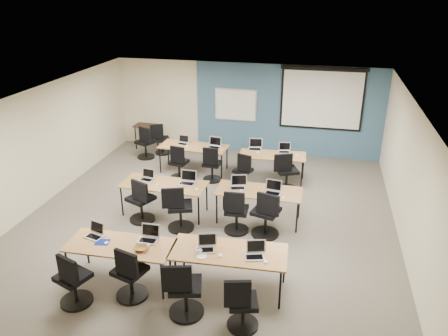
% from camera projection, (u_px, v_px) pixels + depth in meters
% --- Properties ---
extents(floor, '(8.00, 9.00, 0.02)m').
position_uv_depth(floor, '(208.00, 221.00, 9.59)').
color(floor, '#6B6354').
rests_on(floor, ground).
extents(ceiling, '(8.00, 9.00, 0.02)m').
position_uv_depth(ceiling, '(206.00, 101.00, 8.53)').
color(ceiling, white).
rests_on(ceiling, ground).
extents(wall_back, '(8.00, 0.04, 2.70)m').
position_uv_depth(wall_back, '(246.00, 108.00, 13.10)').
color(wall_back, beige).
rests_on(wall_back, ground).
extents(wall_front, '(8.00, 0.04, 2.70)m').
position_uv_depth(wall_front, '(105.00, 310.00, 5.03)').
color(wall_front, beige).
rests_on(wall_front, ground).
extents(wall_left, '(0.04, 9.00, 2.70)m').
position_uv_depth(wall_left, '(37.00, 149.00, 9.90)').
color(wall_left, beige).
rests_on(wall_left, ground).
extents(wall_right, '(0.04, 9.00, 2.70)m').
position_uv_depth(wall_right, '(411.00, 183.00, 8.23)').
color(wall_right, beige).
rests_on(wall_right, ground).
extents(blue_accent_panel, '(5.50, 0.04, 2.70)m').
position_uv_depth(blue_accent_panel, '(288.00, 111.00, 12.81)').
color(blue_accent_panel, '#3D5977').
rests_on(blue_accent_panel, wall_back).
extents(whiteboard, '(1.28, 0.03, 0.98)m').
position_uv_depth(whiteboard, '(236.00, 105.00, 13.05)').
color(whiteboard, silver).
rests_on(whiteboard, wall_back).
extents(projector_screen, '(2.40, 0.10, 1.82)m').
position_uv_depth(projector_screen, '(322.00, 95.00, 12.35)').
color(projector_screen, black).
rests_on(projector_screen, wall_back).
extents(training_table_front_left, '(1.83, 0.76, 0.73)m').
position_uv_depth(training_table_front_left, '(120.00, 247.00, 7.44)').
color(training_table_front_left, olive).
rests_on(training_table_front_left, floor).
extents(training_table_front_right, '(1.94, 0.81, 0.73)m').
position_uv_depth(training_table_front_right, '(229.00, 253.00, 7.25)').
color(training_table_front_right, '#935731').
rests_on(training_table_front_right, floor).
extents(training_table_mid_left, '(1.89, 0.79, 0.73)m').
position_uv_depth(training_table_mid_left, '(164.00, 185.00, 9.67)').
color(training_table_mid_left, olive).
rests_on(training_table_mid_left, floor).
extents(training_table_mid_right, '(1.83, 0.76, 0.73)m').
position_uv_depth(training_table_mid_right, '(259.00, 192.00, 9.35)').
color(training_table_mid_right, olive).
rests_on(training_table_mid_right, floor).
extents(training_table_back_left, '(1.85, 0.77, 0.73)m').
position_uv_depth(training_table_back_left, '(193.00, 148.00, 11.88)').
color(training_table_back_left, '#9D6B3D').
rests_on(training_table_back_left, floor).
extents(training_table_back_right, '(1.71, 0.71, 0.73)m').
position_uv_depth(training_table_back_right, '(272.00, 156.00, 11.29)').
color(training_table_back_right, brown).
rests_on(training_table_back_right, floor).
extents(laptop_0, '(0.31, 0.26, 0.23)m').
position_uv_depth(laptop_0, '(95.00, 233.00, 7.64)').
color(laptop_0, '#A3A3AA').
rests_on(laptop_0, training_table_front_left).
extents(mouse_0, '(0.06, 0.10, 0.03)m').
position_uv_depth(mouse_0, '(106.00, 243.00, 7.44)').
color(mouse_0, white).
rests_on(mouse_0, training_table_front_left).
extents(task_chair_0, '(0.55, 0.53, 1.01)m').
position_uv_depth(task_chair_0, '(73.00, 283.00, 6.95)').
color(task_chair_0, black).
rests_on(task_chair_0, floor).
extents(laptop_1, '(0.33, 0.28, 0.25)m').
position_uv_depth(laptop_1, '(149.00, 236.00, 7.54)').
color(laptop_1, '#BABAC8').
rests_on(laptop_1, training_table_front_left).
extents(mouse_1, '(0.07, 0.10, 0.03)m').
position_uv_depth(mouse_1, '(148.00, 245.00, 7.38)').
color(mouse_1, white).
rests_on(mouse_1, training_table_front_left).
extents(task_chair_1, '(0.54, 0.53, 1.01)m').
position_uv_depth(task_chair_1, '(130.00, 277.00, 7.09)').
color(task_chair_1, black).
rests_on(task_chair_1, floor).
extents(laptop_2, '(0.31, 0.27, 0.24)m').
position_uv_depth(laptop_2, '(206.00, 246.00, 7.27)').
color(laptop_2, '#B3B3B7').
rests_on(laptop_2, training_table_front_right).
extents(mouse_2, '(0.08, 0.11, 0.04)m').
position_uv_depth(mouse_2, '(220.00, 255.00, 7.09)').
color(mouse_2, white).
rests_on(mouse_2, training_table_front_right).
extents(task_chair_2, '(0.56, 0.56, 1.04)m').
position_uv_depth(task_chair_2, '(184.00, 293.00, 6.71)').
color(task_chair_2, black).
rests_on(task_chair_2, floor).
extents(laptop_3, '(0.32, 0.27, 0.24)m').
position_uv_depth(laptop_3, '(255.00, 253.00, 7.08)').
color(laptop_3, silver).
rests_on(laptop_3, training_table_front_right).
extents(mouse_3, '(0.07, 0.11, 0.04)m').
position_uv_depth(mouse_3, '(266.00, 262.00, 6.94)').
color(mouse_3, white).
rests_on(mouse_3, training_table_front_right).
extents(task_chair_3, '(0.49, 0.48, 0.97)m').
position_uv_depth(task_chair_3, '(241.00, 307.00, 6.47)').
color(task_chair_3, black).
rests_on(task_chair_3, floor).
extents(laptop_4, '(0.30, 0.26, 0.23)m').
position_uv_depth(laptop_4, '(147.00, 177.00, 9.84)').
color(laptop_4, silver).
rests_on(laptop_4, training_table_mid_left).
extents(mouse_4, '(0.06, 0.09, 0.03)m').
position_uv_depth(mouse_4, '(157.00, 184.00, 9.59)').
color(mouse_4, white).
rests_on(mouse_4, training_table_mid_left).
extents(task_chair_4, '(0.60, 0.56, 1.03)m').
position_uv_depth(task_chair_4, '(141.00, 204.00, 9.41)').
color(task_chair_4, black).
rests_on(task_chair_4, floor).
extents(laptop_5, '(0.36, 0.30, 0.27)m').
position_uv_depth(laptop_5, '(188.00, 180.00, 9.66)').
color(laptop_5, silver).
rests_on(laptop_5, training_table_mid_left).
extents(mouse_5, '(0.08, 0.10, 0.03)m').
position_uv_depth(mouse_5, '(197.00, 189.00, 9.37)').
color(mouse_5, white).
rests_on(mouse_5, training_table_mid_left).
extents(task_chair_5, '(0.58, 0.57, 1.04)m').
position_uv_depth(task_chair_5, '(179.00, 212.00, 9.09)').
color(task_chair_5, black).
rests_on(task_chair_5, floor).
extents(laptop_6, '(0.35, 0.30, 0.26)m').
position_uv_depth(laptop_6, '(238.00, 185.00, 9.44)').
color(laptop_6, '#B7B7B7').
rests_on(laptop_6, training_table_mid_right).
extents(mouse_6, '(0.07, 0.10, 0.03)m').
position_uv_depth(mouse_6, '(241.00, 190.00, 9.32)').
color(mouse_6, white).
rests_on(mouse_6, training_table_mid_right).
extents(task_chair_6, '(0.52, 0.52, 1.00)m').
position_uv_depth(task_chair_6, '(236.00, 215.00, 9.00)').
color(task_chair_6, black).
rests_on(task_chair_6, floor).
extents(laptop_7, '(0.34, 0.29, 0.26)m').
position_uv_depth(laptop_7, '(273.00, 190.00, 9.21)').
color(laptop_7, '#ADADB0').
rests_on(laptop_7, training_table_mid_right).
extents(mouse_7, '(0.09, 0.11, 0.03)m').
position_uv_depth(mouse_7, '(283.00, 198.00, 9.00)').
color(mouse_7, white).
rests_on(mouse_7, training_table_mid_right).
extents(task_chair_7, '(0.58, 0.58, 1.05)m').
position_uv_depth(task_chair_7, '(266.00, 217.00, 8.86)').
color(task_chair_7, black).
rests_on(task_chair_7, floor).
extents(laptop_8, '(0.30, 0.26, 0.23)m').
position_uv_depth(laptop_8, '(183.00, 142.00, 12.01)').
color(laptop_8, '#9D9DA9').
rests_on(laptop_8, training_table_back_left).
extents(mouse_8, '(0.08, 0.11, 0.03)m').
position_uv_depth(mouse_8, '(187.00, 147.00, 11.79)').
color(mouse_8, white).
rests_on(mouse_8, training_table_back_left).
extents(task_chair_8, '(0.49, 0.49, 0.97)m').
position_uv_depth(task_chair_8, '(179.00, 165.00, 11.49)').
color(task_chair_8, black).
rests_on(task_chair_8, floor).
extents(laptop_9, '(0.35, 0.30, 0.26)m').
position_uv_depth(laptop_9, '(215.00, 145.00, 11.77)').
color(laptop_9, '#B4B4BF').
rests_on(laptop_9, training_table_back_left).
extents(mouse_9, '(0.06, 0.10, 0.03)m').
position_uv_depth(mouse_9, '(221.00, 150.00, 11.57)').
color(mouse_9, white).
rests_on(mouse_9, training_table_back_left).
extents(task_chair_9, '(0.49, 0.49, 0.98)m').
position_uv_depth(task_chair_9, '(212.00, 167.00, 11.36)').
color(task_chair_9, black).
rests_on(task_chair_9, floor).
extents(laptop_10, '(0.35, 0.30, 0.27)m').
position_uv_depth(laptop_10, '(255.00, 147.00, 11.64)').
color(laptop_10, silver).
rests_on(laptop_10, training_table_back_right).
extents(mouse_10, '(0.08, 0.11, 0.04)m').
position_uv_depth(mouse_10, '(258.00, 152.00, 11.39)').
color(mouse_10, white).
rests_on(mouse_10, training_table_back_right).
extents(task_chair_10, '(0.48, 0.46, 0.95)m').
position_uv_depth(task_chair_10, '(243.00, 173.00, 11.01)').
color(task_chair_10, black).
rests_on(task_chair_10, floor).
extents(laptop_11, '(0.31, 0.27, 0.24)m').
position_uv_depth(laptop_11, '(284.00, 150.00, 11.44)').
color(laptop_11, silver).
rests_on(laptop_11, training_table_back_right).
extents(mouse_11, '(0.06, 0.09, 0.03)m').
position_uv_depth(mouse_11, '(296.00, 155.00, 11.21)').
color(mouse_11, white).
rests_on(mouse_11, training_table_back_right).
extents(task_chair_11, '(0.60, 0.56, 1.04)m').
position_uv_depth(task_chair_11, '(286.00, 175.00, 10.83)').
color(task_chair_11, black).
rests_on(task_chair_11, floor).
extents(blue_mousepad, '(0.27, 0.24, 0.01)m').
position_uv_depth(blue_mousepad, '(102.00, 242.00, 7.48)').
color(blue_mousepad, navy).
rests_on(blue_mousepad, training_table_front_left).
extents(snack_bowl, '(0.26, 0.26, 0.06)m').
position_uv_depth(snack_bowl, '(141.00, 248.00, 7.26)').
color(snack_bowl, brown).
rests_on(snack_bowl, training_table_front_left).
extents(snack_plate, '(0.19, 0.19, 0.01)m').
position_uv_depth(snack_plate, '(202.00, 256.00, 7.09)').
color(snack_plate, white).
rests_on(snack_plate, training_table_front_right).
extents(coffee_cup, '(0.07, 0.07, 0.06)m').
position_uv_depth(coffee_cup, '(200.00, 252.00, 7.13)').
color(coffee_cup, silver).
rests_on(coffee_cup, snack_plate).
extents(utility_table, '(0.84, 0.47, 0.75)m').
position_uv_depth(utility_table, '(148.00, 128.00, 13.56)').
color(utility_table, '#321C13').
rests_on(utility_table, floor).
extents(spare_chair_a, '(0.53, 0.48, 0.96)m').
position_uv_depth(spare_chair_a, '(161.00, 142.00, 13.19)').
color(spare_chair_a, black).
rests_on(spare_chair_a, floor).
extents(spare_chair_b, '(0.55, 0.51, 0.99)m').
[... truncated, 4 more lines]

